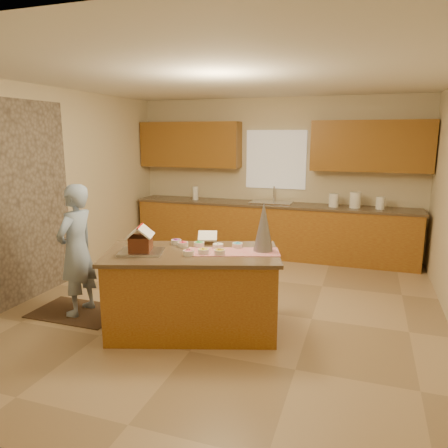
{
  "coord_description": "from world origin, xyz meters",
  "views": [
    {
      "loc": [
        1.54,
        -4.62,
        2.07
      ],
      "look_at": [
        -0.1,
        0.2,
        1.0
      ],
      "focal_mm": 34.01,
      "sensor_mm": 36.0,
      "label": 1
    }
  ],
  "objects_px": {
    "tinsel_tree": "(264,227)",
    "gingerbread_house": "(141,241)",
    "island_base": "(193,293)",
    "boy": "(77,250)"
  },
  "relations": [
    {
      "from": "island_base",
      "to": "tinsel_tree",
      "type": "xyz_separation_m",
      "value": [
        0.69,
        0.27,
        0.72
      ]
    },
    {
      "from": "tinsel_tree",
      "to": "gingerbread_house",
      "type": "height_order",
      "value": "tinsel_tree"
    },
    {
      "from": "tinsel_tree",
      "to": "boy",
      "type": "height_order",
      "value": "boy"
    },
    {
      "from": "tinsel_tree",
      "to": "boy",
      "type": "relative_size",
      "value": 0.34
    },
    {
      "from": "island_base",
      "to": "boy",
      "type": "relative_size",
      "value": 1.13
    },
    {
      "from": "island_base",
      "to": "gingerbread_house",
      "type": "bearing_deg",
      "value": -174.81
    },
    {
      "from": "island_base",
      "to": "gingerbread_house",
      "type": "relative_size",
      "value": 5.14
    },
    {
      "from": "island_base",
      "to": "boy",
      "type": "bearing_deg",
      "value": 162.63
    },
    {
      "from": "gingerbread_house",
      "to": "island_base",
      "type": "bearing_deg",
      "value": 23.06
    },
    {
      "from": "island_base",
      "to": "gingerbread_house",
      "type": "distance_m",
      "value": 0.78
    }
  ]
}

